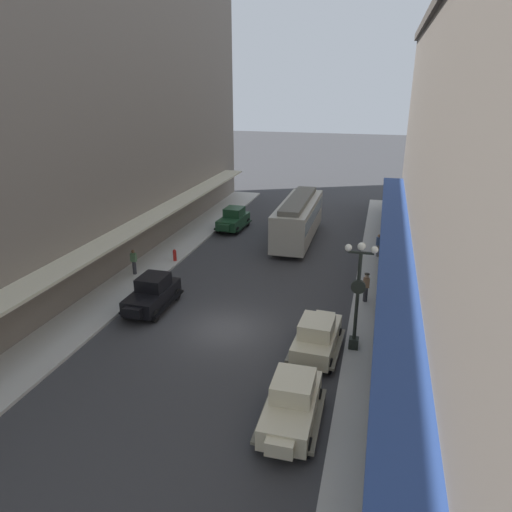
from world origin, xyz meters
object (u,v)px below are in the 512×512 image
pedestrian_2 (378,245)px  pedestrian_1 (386,275)px  streetcar (298,218)px  pedestrian_3 (366,287)px  lamp_post_with_clock (358,292)px  fire_hydrant (175,255)px  parked_car_3 (152,293)px  parked_car_1 (317,335)px  parked_car_2 (233,219)px  pedestrian_0 (386,238)px  pedestrian_4 (134,262)px  parked_car_0 (292,402)px

pedestrian_2 → pedestrian_1: bearing=-84.1°
streetcar → pedestrian_3: (5.69, -10.04, -0.89)m
lamp_post_with_clock → fire_hydrant: (-12.75, 8.35, -2.42)m
streetcar → fire_hydrant: bearing=-136.8°
parked_car_3 → pedestrian_3: (11.26, 3.65, 0.07)m
streetcar → pedestrian_2: 6.72m
parked_car_1 → streetcar: streetcar is taller
parked_car_1 → pedestrian_3: (1.90, 5.92, 0.07)m
parked_car_2 → pedestrian_0: (12.53, -2.30, 0.05)m
pedestrian_1 → pedestrian_4: 15.70m
parked_car_0 → parked_car_3: (-9.16, 7.23, 0.00)m
lamp_post_with_clock → fire_hydrant: bearing=146.8°
pedestrian_3 → pedestrian_4: (-14.51, 0.25, -0.02)m
parked_car_1 → lamp_post_with_clock: lamp_post_with_clock is taller
lamp_post_with_clock → pedestrian_2: bearing=86.5°
parked_car_2 → parked_car_3: 15.33m
parked_car_3 → pedestrian_0: size_ratio=2.60×
parked_car_0 → pedestrian_2: 18.67m
parked_car_0 → fire_hydrant: size_ratio=5.21×
streetcar → pedestrian_2: bearing=-21.4°
lamp_post_with_clock → pedestrian_3: size_ratio=3.09×
parked_car_2 → pedestrian_2: bearing=-18.8°
parked_car_0 → pedestrian_3: size_ratio=2.56×
streetcar → fire_hydrant: size_ratio=11.73×
parked_car_0 → pedestrian_1: parked_car_0 is taller
pedestrian_2 → parked_car_3: bearing=-136.3°
parked_car_3 → parked_car_0: bearing=-38.3°
fire_hydrant → pedestrian_1: bearing=-4.5°
pedestrian_4 → pedestrian_2: bearing=26.1°
pedestrian_0 → pedestrian_2: 1.85m
parked_car_0 → pedestrian_2: bearing=82.0°
pedestrian_0 → parked_car_1: bearing=-100.9°
streetcar → pedestrian_2: streetcar is taller
parked_car_3 → lamp_post_with_clock: bearing=-8.1°
parked_car_0 → pedestrian_4: parked_car_0 is taller
pedestrian_3 → pedestrian_4: bearing=179.0°
pedestrian_0 → pedestrian_1: (0.05, -7.36, 0.02)m
parked_car_2 → fire_hydrant: parked_car_2 is taller
streetcar → pedestrian_0: streetcar is taller
parked_car_0 → pedestrian_3: (2.10, 10.87, 0.07)m
lamp_post_with_clock → parked_car_2: bearing=123.6°
pedestrian_2 → fire_hydrant: bearing=-161.7°
fire_hydrant → pedestrian_3: 13.41m
parked_car_3 → pedestrian_0: 17.92m
parked_car_2 → fire_hydrant: size_ratio=5.26×
parked_car_3 → pedestrian_1: parked_car_3 is taller
parked_car_1 → parked_car_2: (-9.59, 17.60, 0.00)m
parked_car_1 → pedestrian_1: 8.48m
parked_car_2 → streetcar: size_ratio=0.45×
streetcar → fire_hydrant: 10.16m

